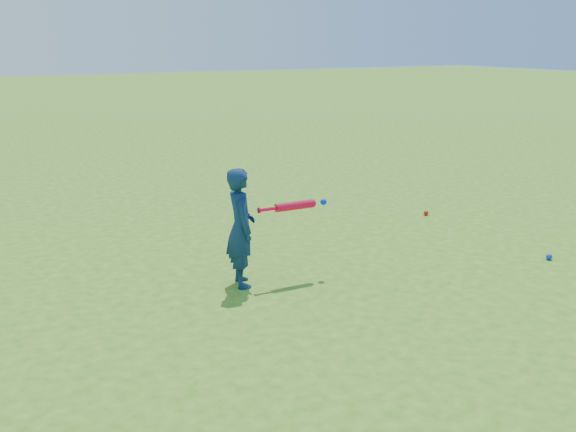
# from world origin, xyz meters

# --- Properties ---
(ground) EXTENTS (80.00, 80.00, 0.00)m
(ground) POSITION_xyz_m (0.00, 0.00, 0.00)
(ground) COLOR #3E731B
(ground) RESTS_ON ground
(child) EXTENTS (0.35, 0.46, 1.14)m
(child) POSITION_xyz_m (-0.46, -0.13, 0.57)
(child) COLOR #11284F
(child) RESTS_ON ground
(ground_ball_red) EXTENTS (0.06, 0.06, 0.06)m
(ground_ball_red) POSITION_xyz_m (2.76, 0.96, 0.03)
(ground_ball_red) COLOR red
(ground_ball_red) RESTS_ON ground
(ground_ball_blue) EXTENTS (0.07, 0.07, 0.07)m
(ground_ball_blue) POSITION_xyz_m (2.72, -1.06, 0.03)
(ground_ball_blue) COLOR #0D37E0
(ground_ball_blue) RESTS_ON ground
(bat_swing) EXTENTS (0.74, 0.09, 0.08)m
(bat_swing) POSITION_xyz_m (0.11, -0.19, 0.73)
(bat_swing) COLOR red
(bat_swing) RESTS_ON ground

